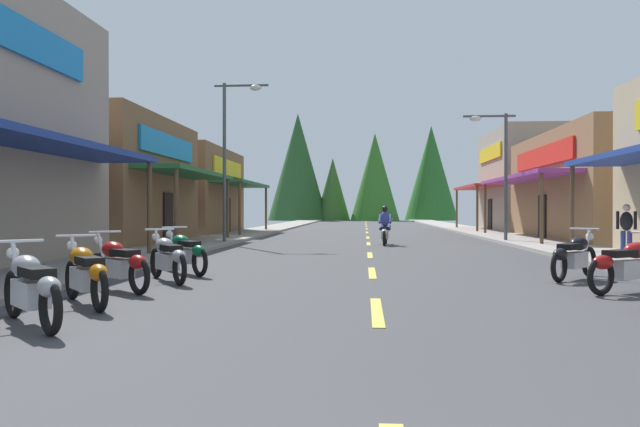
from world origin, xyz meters
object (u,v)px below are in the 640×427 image
Objects in this scene: streetlamp_right at (497,157)px; pedestrian_by_shop at (626,227)px; motorcycle_parked_right_2 at (628,264)px; motorcycle_parked_left_1 at (85,273)px; streetlamp_left at (232,140)px; motorcycle_parked_left_2 at (119,263)px; motorcycle_parked_right_3 at (574,256)px; motorcycle_parked_left_0 at (31,287)px; motorcycle_parked_left_4 at (185,252)px; rider_cruising_lead at (385,229)px; motorcycle_parked_left_3 at (168,257)px.

streetlamp_right is 3.47× the size of pedestrian_by_shop.
motorcycle_parked_right_2 is 1.08× the size of motorcycle_parked_left_1.
motorcycle_parked_left_2 is at bearing -85.67° from streetlamp_left.
pedestrian_by_shop is at bearing 34.36° from motorcycle_parked_right_2.
motorcycle_parked_left_2 is (-8.52, -2.35, 0.00)m from motorcycle_parked_right_3.
streetlamp_left is 4.13× the size of pedestrian_by_shop.
streetlamp_right is 3.28× the size of motorcycle_parked_left_2.
motorcycle_parked_left_1 is (1.22, -15.58, -3.75)m from streetlamp_left.
motorcycle_parked_left_0 is at bearing -116.70° from streetlamp_right.
motorcycle_parked_right_2 is 9.27m from motorcycle_parked_left_0.
streetlamp_left reaches higher than motorcycle_parked_left_1.
streetlamp_right is at bearing 52.63° from motorcycle_parked_right_2.
rider_cruising_lead reaches higher than motorcycle_parked_left_4.
streetlamp_right is 19.13m from motorcycle_parked_left_2.
motorcycle_parked_left_0 is 1.59m from motorcycle_parked_left_1.
motorcycle_parked_left_4 is at bearing -82.92° from streetlamp_left.
motorcycle_parked_right_2 is at bearing -54.02° from streetlamp_left.
motorcycle_parked_left_1 is (-0.07, 1.59, 0.00)m from motorcycle_parked_left_0.
motorcycle_parked_left_1 is 1.02× the size of motorcycle_parked_left_2.
motorcycle_parked_right_3 is at bearing -118.75° from motorcycle_parked_left_3.
motorcycle_parked_left_3 is 0.84× the size of rider_cruising_lead.
motorcycle_parked_left_0 is at bearing -8.07° from pedestrian_by_shop.
motorcycle_parked_left_0 is 0.95× the size of motorcycle_parked_left_2.
rider_cruising_lead is at bearing 0.15° from streetlamp_left.
motorcycle_parked_left_4 is at bearing 130.98° from motorcycle_parked_right_2.
motorcycle_parked_right_3 is 9.98m from motorcycle_parked_left_0.
motorcycle_parked_left_3 is at bearing -83.32° from streetlamp_left.
motorcycle_parked_left_0 and motorcycle_parked_left_1 have the same top height.
motorcycle_parked_left_0 is 0.96× the size of motorcycle_parked_left_4.
streetlamp_left is at bearing 94.48° from rider_cruising_lead.
motorcycle_parked_left_3 is at bearing -65.71° from motorcycle_parked_left_2.
motorcycle_parked_left_1 is at bearing -12.52° from pedestrian_by_shop.
pedestrian_by_shop is at bearing -104.61° from motorcycle_parked_left_2.
streetlamp_left is 3.89× the size of motorcycle_parked_left_2.
streetlamp_right reaches higher than rider_cruising_lead.
motorcycle_parked_right_3 is 0.99× the size of motorcycle_parked_left_1.
streetlamp_left reaches higher than streetlamp_right.
motorcycle_parked_left_1 is at bearing 139.66° from motorcycle_parked_left_3.
motorcycle_parked_left_2 is at bearing -17.84° from pedestrian_by_shop.
motorcycle_parked_left_3 and motorcycle_parked_left_4 have the same top height.
motorcycle_parked_left_0 is at bearing 168.54° from rider_cruising_lead.
motorcycle_parked_left_2 is 0.93× the size of motorcycle_parked_left_3.
rider_cruising_lead reaches higher than motorcycle_parked_left_2.
motorcycle_parked_right_3 is 6.81m from pedestrian_by_shop.
rider_cruising_lead is (-3.68, 13.56, 0.17)m from motorcycle_parked_right_2.
pedestrian_by_shop reaches higher than motorcycle_parked_left_2.
motorcycle_parked_left_1 is at bearing 136.00° from motorcycle_parked_left_4.
pedestrian_by_shop is at bearing -23.85° from streetlamp_left.
motorcycle_parked_left_0 is 1.00× the size of pedestrian_by_shop.
motorcycle_parked_left_4 is (-8.20, 0.47, 0.00)m from motorcycle_parked_right_3.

